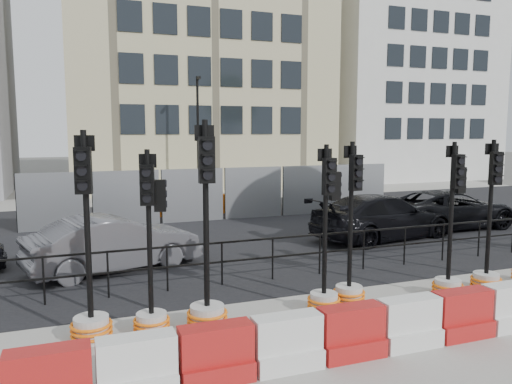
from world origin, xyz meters
name	(u,v)px	position (x,y,z in m)	size (l,w,h in m)	color
ground	(346,290)	(0.00, 0.00, 0.00)	(120.00, 120.00, 0.00)	#51514C
sidewalk_near	(443,346)	(0.00, -3.00, 0.01)	(40.00, 6.00, 0.02)	gray
road	(241,229)	(0.00, 7.00, 0.01)	(40.00, 14.00, 0.03)	black
sidewalk_far	(185,197)	(0.00, 16.00, 0.01)	(40.00, 4.00, 0.02)	gray
building_cream	(193,39)	(2.00, 21.99, 9.00)	(15.00, 10.06, 18.00)	tan
building_white	(397,66)	(17.00, 21.99, 8.00)	(12.00, 9.06, 16.00)	silver
kerb_railing	(320,247)	(0.00, 1.20, 0.69)	(18.00, 0.04, 1.00)	black
heras_fencing	(207,200)	(-0.49, 9.71, 0.71)	(14.33, 1.72, 2.00)	gray
lamp_post_far	(198,134)	(0.50, 14.98, 3.22)	(0.12, 0.56, 6.00)	black
barrier_row	(436,320)	(0.00, -2.80, 0.37)	(16.75, 0.50, 0.80)	#B8280E
traffic_signal_a	(90,300)	(-5.21, -0.85, 0.71)	(0.67, 0.67, 3.42)	#BBBAB6
traffic_signal_b	(151,292)	(-4.25, -0.92, 0.74)	(0.61, 0.61, 3.11)	#BBBAB6
traffic_signal_c	(207,288)	(-3.33, -1.04, 0.74)	(0.71, 0.71, 3.58)	#BBBAB6
traffic_signal_d	(325,274)	(-1.05, -1.01, 0.75)	(0.62, 0.62, 3.16)	#BBBAB6
traffic_signal_e	(350,272)	(-0.41, -0.83, 0.66)	(0.63, 0.63, 3.20)	#BBBAB6
traffic_signal_f	(450,261)	(1.74, -1.14, 0.76)	(0.63, 0.63, 3.18)	#BBBAB6
traffic_signal_g	(487,261)	(2.78, -1.09, 0.66)	(0.63, 0.63, 3.22)	#BBBAB6
car_b	(114,243)	(-4.51, 3.28, 0.68)	(4.37, 2.54, 1.36)	#515156
car_c	(382,217)	(3.70, 4.04, 0.71)	(5.16, 2.79, 1.42)	black
car_d	(449,209)	(6.91, 4.71, 0.67)	(4.84, 2.30, 1.33)	black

